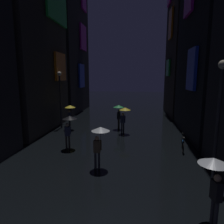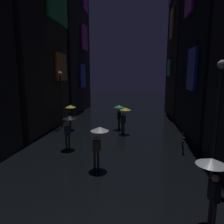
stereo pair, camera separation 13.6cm
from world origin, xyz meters
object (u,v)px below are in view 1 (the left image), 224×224
bicycle_parked_at_storefront (183,144)px  pedestrian_near_crossing_yellow (124,113)px  pedestrian_midstreet_centre_clear (99,136)px  pedestrian_foreground_right_clear (214,173)px  streetlamp_right_near (219,108)px  pedestrian_midstreet_left_yellow (70,110)px  pedestrian_far_right_black (69,123)px  streetlamp_left_far (60,93)px  pedestrian_foreground_left_green (119,110)px

bicycle_parked_at_storefront → pedestrian_near_crossing_yellow: bearing=139.7°
pedestrian_midstreet_centre_clear → pedestrian_near_crossing_yellow: 6.49m
pedestrian_foreground_right_clear → streetlamp_right_near: streetlamp_right_near is taller
pedestrian_midstreet_centre_clear → bicycle_parked_at_storefront: (4.71, 3.15, -1.28)m
pedestrian_midstreet_left_yellow → pedestrian_foreground_right_clear: bearing=-52.7°
pedestrian_far_right_black → streetlamp_right_near: streetlamp_right_near is taller
pedestrian_midstreet_left_yellow → streetlamp_left_far: streetlamp_left_far is taller
streetlamp_left_far → pedestrian_midstreet_centre_clear: bearing=-57.4°
pedestrian_near_crossing_yellow → streetlamp_right_near: 8.51m
pedestrian_foreground_right_clear → bicycle_parked_at_storefront: size_ratio=1.18×
pedestrian_foreground_right_clear → pedestrian_foreground_left_green: (-3.86, 11.19, 0.00)m
pedestrian_foreground_left_green → bicycle_parked_at_storefront: size_ratio=1.18×
streetlamp_right_near → bicycle_parked_at_storefront: bearing=95.9°
pedestrian_midstreet_centre_clear → streetlamp_left_far: streetlamp_left_far is taller
streetlamp_right_near → pedestrian_far_right_black: bearing=156.4°
pedestrian_foreground_right_clear → pedestrian_midstreet_left_yellow: same height
pedestrian_foreground_left_green → streetlamp_right_near: (4.85, -8.59, 1.59)m
pedestrian_near_crossing_yellow → pedestrian_far_right_black: same height
pedestrian_foreground_right_clear → streetlamp_right_near: 3.21m
pedestrian_foreground_left_green → pedestrian_midstreet_left_yellow: (-4.18, -0.65, 0.00)m
streetlamp_right_near → pedestrian_midstreet_centre_clear: bearing=171.8°
pedestrian_foreground_right_clear → pedestrian_far_right_black: size_ratio=1.00×
pedestrian_midstreet_left_yellow → bicycle_parked_at_storefront: bearing=-25.1°
pedestrian_foreground_left_green → streetlamp_right_near: streetlamp_right_near is taller
pedestrian_foreground_right_clear → streetlamp_right_near: bearing=69.1°
pedestrian_near_crossing_yellow → pedestrian_foreground_right_clear: bearing=-71.4°
pedestrian_midstreet_centre_clear → pedestrian_near_crossing_yellow: (0.84, 6.44, 0.00)m
pedestrian_foreground_right_clear → pedestrian_midstreet_left_yellow: size_ratio=1.00×
pedestrian_far_right_black → streetlamp_left_far: (-2.48, 5.08, 1.49)m
pedestrian_midstreet_centre_clear → pedestrian_far_right_black: 3.50m
pedestrian_far_right_black → streetlamp_right_near: 8.36m
pedestrian_midstreet_centre_clear → pedestrian_midstreet_left_yellow: size_ratio=1.00×
pedestrian_far_right_black → streetlamp_left_far: size_ratio=0.43×
pedestrian_foreground_left_green → pedestrian_midstreet_left_yellow: same height
pedestrian_foreground_left_green → pedestrian_far_right_black: size_ratio=1.00×
pedestrian_near_crossing_yellow → streetlamp_left_far: 6.03m
pedestrian_midstreet_left_yellow → streetlamp_left_far: 1.83m
pedestrian_far_right_black → streetlamp_right_near: size_ratio=0.41×
bicycle_parked_at_storefront → pedestrian_midstreet_left_yellow: bearing=154.9°
pedestrian_midstreet_left_yellow → pedestrian_midstreet_centre_clear: bearing=-61.5°
streetlamp_left_far → streetlamp_right_near: 13.04m
pedestrian_midstreet_left_yellow → pedestrian_near_crossing_yellow: (4.76, -0.76, 0.00)m
pedestrian_far_right_black → pedestrian_foreground_right_clear: bearing=-42.0°
pedestrian_midstreet_centre_clear → pedestrian_foreground_left_green: size_ratio=1.00×
pedestrian_foreground_left_green → pedestrian_near_crossing_yellow: (0.57, -1.41, 0.00)m
pedestrian_near_crossing_yellow → pedestrian_far_right_black: bearing=-129.8°
pedestrian_foreground_right_clear → bicycle_parked_at_storefront: bearing=84.8°
streetlamp_left_far → streetlamp_right_near: streetlamp_right_near is taller
pedestrian_far_right_black → streetlamp_left_far: bearing=116.0°
pedestrian_foreground_left_green → pedestrian_foreground_right_clear: bearing=-71.0°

